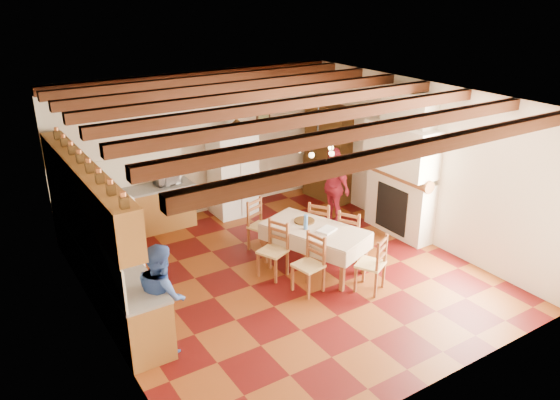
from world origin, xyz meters
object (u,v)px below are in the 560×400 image
object	(u,v)px
refrigerator	(233,174)
hutch	(329,153)
chair_left_near	(308,264)
chair_right_far	(321,225)
chair_end_far	(262,225)
chair_right_near	(351,234)
dining_table	(315,232)
chair_left_far	(273,250)
person_man	(132,248)
person_woman_red	(333,186)
microwave	(167,177)
person_woman_blue	(162,296)
chair_end_near	(371,263)

from	to	relation	value
refrigerator	hutch	bearing A→B (deg)	-9.98
chair_left_near	chair_right_far	distance (m)	1.55
refrigerator	chair_end_far	distance (m)	1.88
chair_left_near	chair_right_near	xyz separation A→B (m)	(1.29, 0.49, 0.00)
dining_table	chair_end_far	xyz separation A→B (m)	(-0.39, 1.10, -0.20)
chair_left_far	person_man	size ratio (longest dim) A/B	0.55
refrigerator	person_woman_red	bearing A→B (deg)	-46.93
chair_right_far	microwave	xyz separation A→B (m)	(-1.97, 2.47, 0.56)
chair_left_far	chair_right_near	size ratio (longest dim) A/B	1.00
chair_left_far	chair_left_near	bearing A→B (deg)	-5.73
chair_left_far	person_man	xyz separation A→B (m)	(-2.17, 0.57, 0.39)
dining_table	chair_left_near	xyz separation A→B (m)	(-0.54, -0.56, -0.20)
chair_left_far	person_woman_blue	size ratio (longest dim) A/B	0.64
chair_right_near	chair_end_far	distance (m)	1.64
chair_end_near	chair_end_far	size ratio (longest dim) A/B	1.00
chair_left_far	microwave	xyz separation A→B (m)	(-0.67, 2.86, 0.56)
chair_left_near	microwave	distance (m)	3.73
chair_right_near	chair_right_far	size ratio (longest dim) A/B	1.00
refrigerator	dining_table	world-z (taller)	refrigerator
chair_end_far	person_woman_red	size ratio (longest dim) A/B	0.59
dining_table	chair_left_far	bearing A→B (deg)	168.58
chair_right_near	microwave	size ratio (longest dim) A/B	1.95
chair_right_near	chair_end_near	bearing A→B (deg)	126.59
person_woman_blue	person_woman_red	world-z (taller)	person_woman_red
chair_end_near	person_man	xyz separation A→B (m)	(-3.24, 1.79, 0.39)
chair_left_far	microwave	world-z (taller)	microwave
hutch	person_woman_red	size ratio (longest dim) A/B	1.33
chair_left_near	chair_end_near	size ratio (longest dim) A/B	1.00
chair_right_near	chair_left_far	bearing A→B (deg)	51.76
dining_table	person_man	size ratio (longest dim) A/B	1.12
chair_left_near	person_woman_red	xyz separation A→B (m)	(1.95, 1.89, 0.33)
chair_left_far	chair_right_far	world-z (taller)	same
chair_left_far	hutch	bearing A→B (deg)	106.09
person_man	person_woman_blue	world-z (taller)	person_man
refrigerator	chair_right_far	xyz separation A→B (m)	(0.57, -2.36, -0.39)
chair_right_near	chair_end_near	world-z (taller)	same
hutch	chair_right_far	distance (m)	2.61
refrigerator	person_woman_red	distance (m)	2.12
chair_right_far	person_woman_red	bearing A→B (deg)	-82.54
hutch	person_woman_blue	world-z (taller)	hutch
refrigerator	person_woman_blue	bearing A→B (deg)	-129.43
hutch	chair_left_near	xyz separation A→B (m)	(-2.72, -3.05, -0.59)
person_woman_red	microwave	world-z (taller)	person_woman_red
person_woman_blue	chair_right_near	bearing A→B (deg)	-80.56
hutch	dining_table	world-z (taller)	hutch
dining_table	chair_end_far	bearing A→B (deg)	109.76
person_woman_red	dining_table	bearing A→B (deg)	-46.87
hutch	chair_right_near	bearing A→B (deg)	-126.60
chair_end_far	person_woman_red	world-z (taller)	person_woman_red
person_woman_blue	person_woman_red	bearing A→B (deg)	-64.94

